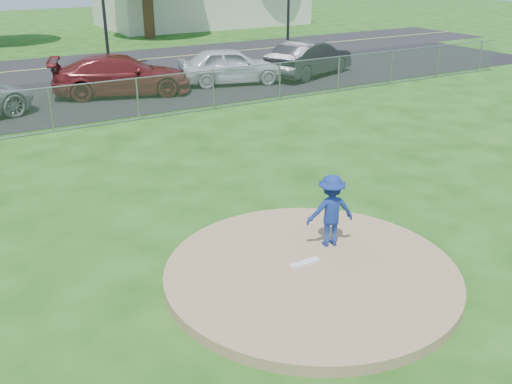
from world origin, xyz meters
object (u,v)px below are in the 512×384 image
parked_car_pearl (230,66)px  pitcher (331,210)px  parked_car_charcoal (310,58)px  parked_car_darkred (122,75)px

parked_car_pearl → pitcher: bearing=173.7°
parked_car_pearl → parked_car_charcoal: bearing=-80.0°
parked_car_darkred → parked_car_charcoal: 9.17m
parked_car_darkred → parked_car_pearl: size_ratio=1.19×
pitcher → parked_car_darkred: (0.91, 15.52, -0.09)m
parked_car_pearl → parked_car_darkred: bearing=101.1°
parked_car_darkred → parked_car_pearl: parked_car_darkred is taller
parked_car_charcoal → pitcher: bearing=125.0°
pitcher → parked_car_pearl: bearing=-95.0°
parked_car_pearl → parked_car_charcoal: parked_car_charcoal is taller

